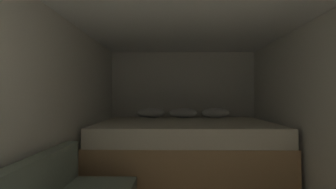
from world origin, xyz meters
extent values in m
cube|color=silver|center=(0.00, 4.39, 0.98)|extent=(2.64, 0.05, 1.96)
cube|color=silver|center=(-1.30, 1.95, 0.98)|extent=(0.05, 4.83, 1.96)
cube|color=white|center=(0.00, 1.95, 1.98)|extent=(2.64, 4.83, 0.05)
cube|color=tan|center=(0.00, 3.45, 0.29)|extent=(2.42, 1.73, 0.58)
cube|color=beige|center=(0.00, 3.45, 0.69)|extent=(2.38, 1.69, 0.23)
ellipsoid|color=white|center=(-0.54, 4.13, 0.89)|extent=(0.47, 0.29, 0.17)
ellipsoid|color=white|center=(0.54, 4.13, 0.89)|extent=(0.47, 0.29, 0.17)
ellipsoid|color=white|center=(0.00, 4.13, 0.89)|extent=(0.47, 0.29, 0.17)
camera|label=1|loc=(-0.17, -0.20, 1.16)|focal=27.34mm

